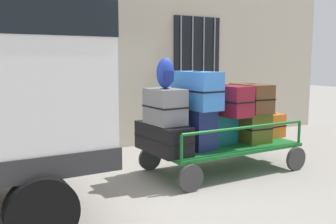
{
  "coord_description": "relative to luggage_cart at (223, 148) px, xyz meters",
  "views": [
    {
      "loc": [
        -2.63,
        -4.7,
        1.8
      ],
      "look_at": [
        0.13,
        0.09,
        1.04
      ],
      "focal_mm": 40.48,
      "sensor_mm": 36.0,
      "label": 1
    }
  ],
  "objects": [
    {
      "name": "luggage_cart",
      "position": [
        0.0,
        0.0,
        0.0
      ],
      "size": [
        2.45,
        1.28,
        0.44
      ],
      "color": "#146023",
      "rests_on": "ground"
    },
    {
      "name": "backpack",
      "position": [
        -1.11,
        -0.05,
        1.24
      ],
      "size": [
        0.27,
        0.22,
        0.44
      ],
      "color": "navy",
      "rests_on": "suitcase_left_middle"
    },
    {
      "name": "suitcase_left_middle",
      "position": [
        -1.11,
        -0.03,
        0.76
      ],
      "size": [
        0.45,
        0.63,
        0.52
      ],
      "color": "slate",
      "rests_on": "suitcase_left_bottom"
    },
    {
      "name": "suitcase_midleft_middle",
      "position": [
        -0.55,
        -0.04,
        0.98
      ],
      "size": [
        0.44,
        0.86,
        0.57
      ],
      "color": "#3372C6",
      "rests_on": "suitcase_midleft_bottom"
    },
    {
      "name": "building_wall",
      "position": [
        -1.16,
        2.47,
        2.13
      ],
      "size": [
        12.0,
        0.38,
        5.0
      ],
      "color": "#BCB29E",
      "rests_on": "ground"
    },
    {
      "name": "suitcase_midleft_bottom",
      "position": [
        -0.55,
        0.02,
        0.38
      ],
      "size": [
        0.45,
        0.72,
        0.62
      ],
      "color": "navy",
      "rests_on": "luggage_cart"
    },
    {
      "name": "suitcase_right_bottom",
      "position": [
        1.11,
        0.0,
        0.28
      ],
      "size": [
        0.43,
        0.28,
        0.42
      ],
      "color": "orange",
      "rests_on": "luggage_cart"
    },
    {
      "name": "suitcase_center_bottom",
      "position": [
        0.0,
        0.03,
        0.31
      ],
      "size": [
        0.49,
        0.31,
        0.49
      ],
      "color": "#0F5960",
      "rests_on": "luggage_cart"
    },
    {
      "name": "cart_railing",
      "position": [
        0.0,
        0.0,
        0.39
      ],
      "size": [
        2.33,
        1.15,
        0.38
      ],
      "color": "#146023",
      "rests_on": "luggage_cart"
    },
    {
      "name": "suitcase_midright_bottom",
      "position": [
        0.55,
        -0.02,
        0.32
      ],
      "size": [
        0.48,
        0.69,
        0.5
      ],
      "color": "#4C5119",
      "rests_on": "luggage_cart"
    },
    {
      "name": "suitcase_center_middle",
      "position": [
        -0.0,
        -0.04,
        0.8
      ],
      "size": [
        0.44,
        0.96,
        0.48
      ],
      "color": "maroon",
      "rests_on": "suitcase_center_bottom"
    },
    {
      "name": "ground_plane",
      "position": [
        -1.16,
        -0.09,
        -0.37
      ],
      "size": [
        40.0,
        40.0,
        0.0
      ],
      "primitive_type": "plane",
      "color": "gray"
    },
    {
      "name": "suitcase_midright_middle",
      "position": [
        0.55,
        -0.03,
        0.8
      ],
      "size": [
        0.46,
        0.79,
        0.47
      ],
      "color": "brown",
      "rests_on": "suitcase_midright_bottom"
    },
    {
      "name": "suitcase_left_bottom",
      "position": [
        -1.11,
        0.03,
        0.28
      ],
      "size": [
        0.47,
        1.04,
        0.43
      ],
      "color": "black",
      "rests_on": "luggage_cart"
    }
  ]
}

